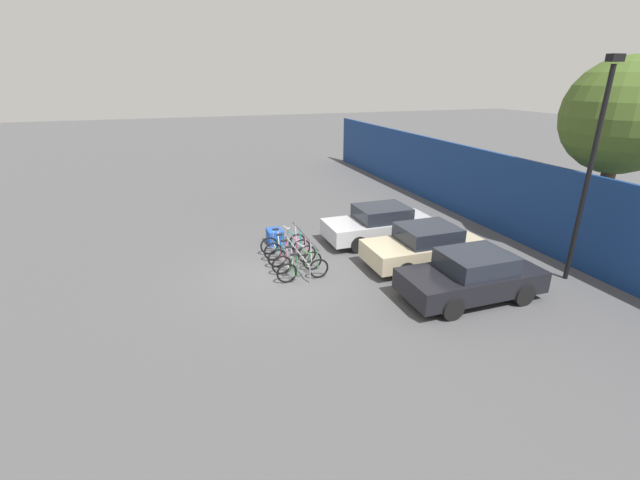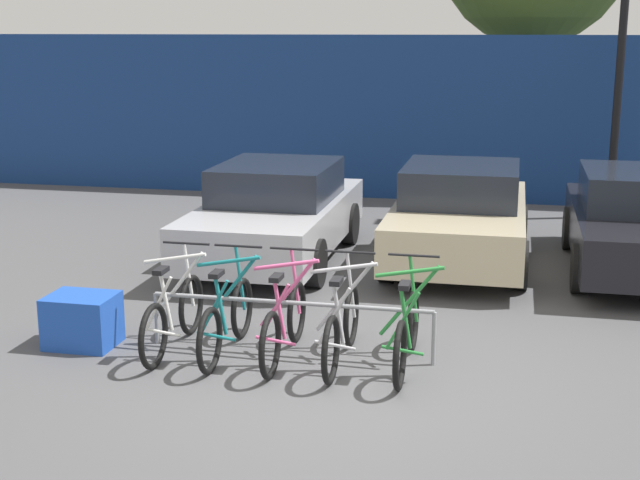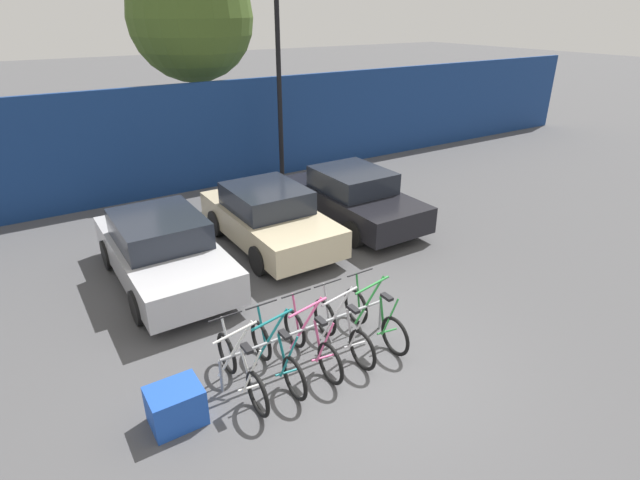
% 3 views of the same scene
% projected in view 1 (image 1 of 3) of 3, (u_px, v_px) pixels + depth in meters
% --- Properties ---
extents(ground_plane, '(120.00, 120.00, 0.00)m').
position_uv_depth(ground_plane, '(283.00, 275.00, 13.87)').
color(ground_plane, '#4C4C4F').
extents(hoarding_wall, '(36.00, 0.16, 3.15)m').
position_uv_depth(hoarding_wall, '(524.00, 202.00, 16.22)').
color(hoarding_wall, navy).
rests_on(hoarding_wall, ground).
extents(bike_rack, '(2.97, 0.04, 0.57)m').
position_uv_depth(bike_rack, '(297.00, 252.00, 14.50)').
color(bike_rack, gray).
rests_on(bike_rack, ground).
extents(bicycle_white, '(0.68, 1.71, 1.05)m').
position_uv_depth(bicycle_white, '(283.00, 243.00, 15.56)').
color(bicycle_white, black).
rests_on(bicycle_white, ground).
extents(bicycle_teal, '(0.68, 1.71, 1.05)m').
position_uv_depth(bicycle_teal, '(288.00, 248.00, 15.05)').
color(bicycle_teal, black).
rests_on(bicycle_teal, ground).
extents(bicycle_pink, '(0.68, 1.71, 1.05)m').
position_uv_depth(bicycle_pink, '(292.00, 255.00, 14.51)').
color(bicycle_pink, black).
rests_on(bicycle_pink, ground).
extents(bicycle_silver, '(0.68, 1.71, 1.05)m').
position_uv_depth(bicycle_silver, '(297.00, 261.00, 13.99)').
color(bicycle_silver, black).
rests_on(bicycle_silver, ground).
extents(bicycle_green, '(0.68, 1.71, 1.05)m').
position_uv_depth(bicycle_green, '(303.00, 269.00, 13.42)').
color(bicycle_green, black).
rests_on(bicycle_green, ground).
extents(car_silver, '(1.91, 4.21, 1.40)m').
position_uv_depth(car_silver, '(379.00, 224.00, 16.56)').
color(car_silver, '#B7B7BC').
rests_on(car_silver, ground).
extents(car_beige, '(1.91, 4.02, 1.40)m').
position_uv_depth(car_beige, '(425.00, 246.00, 14.41)').
color(car_beige, '#C1B28E').
rests_on(car_beige, ground).
extents(car_black, '(1.91, 4.07, 1.40)m').
position_uv_depth(car_black, '(472.00, 276.00, 12.25)').
color(car_black, black).
rests_on(car_black, ground).
extents(lamp_post, '(0.24, 0.44, 6.61)m').
position_uv_depth(lamp_post, '(591.00, 164.00, 12.37)').
color(lamp_post, black).
rests_on(lamp_post, ground).
extents(cargo_crate, '(0.70, 0.56, 0.55)m').
position_uv_depth(cargo_crate, '(275.00, 237.00, 16.44)').
color(cargo_crate, blue).
rests_on(cargo_crate, ground).
extents(tree_behind_hoarding, '(3.81, 3.81, 6.72)m').
position_uv_depth(tree_behind_hoarding, '(622.00, 117.00, 14.14)').
color(tree_behind_hoarding, brown).
rests_on(tree_behind_hoarding, ground).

